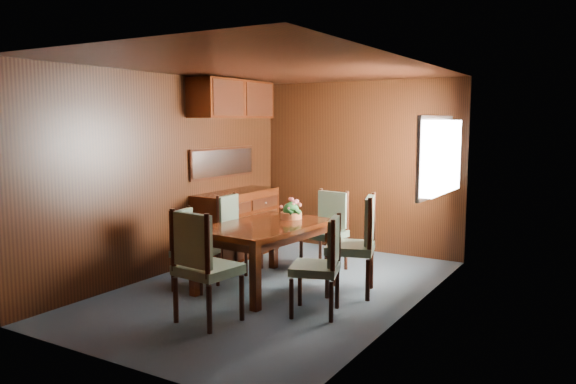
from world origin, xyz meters
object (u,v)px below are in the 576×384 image
Objects in this scene: chair_left_near at (190,244)px; chair_head at (202,261)px; flower_centerpiece at (291,208)px; dining_table at (265,233)px; chair_right_near at (323,260)px; sideboard at (237,224)px.

chair_head reaches higher than chair_left_near.
flower_centerpiece is (0.75, 0.92, 0.34)m from chair_left_near.
dining_table is 1.49× the size of chair_head.
chair_right_near is 1.14m from chair_head.
flower_centerpiece is at bearing 99.46° from chair_head.
chair_right_near reaches higher than sideboard.
sideboard is at bearing 125.91° from chair_head.
chair_head is at bearing 116.20° from chair_right_near.
chair_left_near is 3.31× the size of flower_centerpiece.
chair_right_near is at bearing -35.01° from sideboard.
dining_table is at bearing 45.55° from chair_right_near.
chair_right_near is (1.65, -0.00, 0.04)m from chair_left_near.
chair_left_near is at bearing 142.95° from chair_head.
chair_head is at bearing 36.70° from chair_left_near.
chair_left_near is 1.24m from flower_centerpiece.
chair_left_near is at bearing -141.02° from dining_table.
dining_table is 1.65× the size of chair_right_near.
flower_centerpiece is (0.07, 0.45, 0.23)m from dining_table.
dining_table is (1.11, -0.97, 0.16)m from sideboard.
sideboard is 1.32× the size of chair_head.
chair_head is (0.15, -1.27, -0.02)m from dining_table.
chair_right_near is at bearing 51.08° from chair_head.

